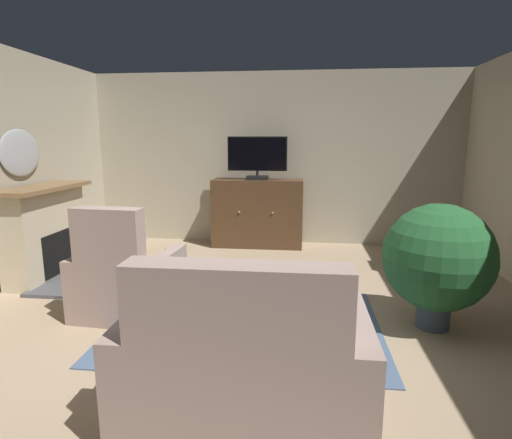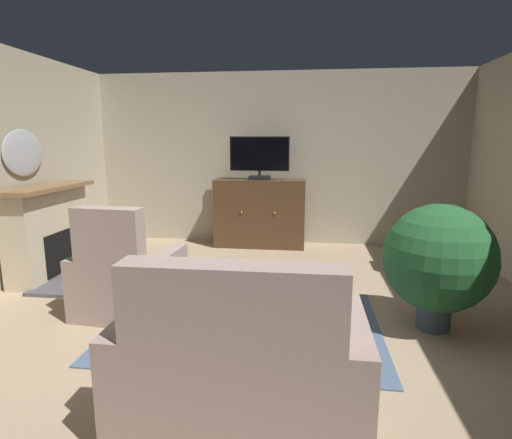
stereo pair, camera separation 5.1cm
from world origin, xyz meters
The scene contains 14 objects.
ground_plane centered at (0.00, 0.00, -0.02)m, with size 6.54×7.28×0.04m, color tan.
wall_back centered at (0.00, 3.39, 1.38)m, with size 6.54×0.10×2.76m, color #B2A88E.
rug_central centered at (-0.05, 0.14, 0.01)m, with size 2.45×1.78×0.01m, color slate.
fireplace centered at (-2.69, 1.26, 0.54)m, with size 0.82×1.46×1.15m.
wall_mirror_oval centered at (-2.94, 1.26, 1.54)m, with size 0.06×0.72×0.57m, color #B2B7BF.
tv_cabinet centered at (-0.25, 3.04, 0.52)m, with size 1.43×0.50×1.08m.
television centered at (-0.25, 2.99, 1.43)m, with size 0.92×0.20×0.66m.
coffee_table centered at (0.03, -0.04, 0.37)m, with size 1.13×0.60×0.41m.
tv_remote centered at (0.15, -0.09, 0.42)m, with size 0.17×0.05×0.02m, color black.
folded_newspaper centered at (0.01, -0.12, 0.41)m, with size 0.30×0.22×0.01m, color silver.
sofa_floral centered at (0.12, -1.18, 0.36)m, with size 1.46×0.89×1.09m.
armchair_beside_cabinet centered at (-1.25, 0.28, 0.34)m, with size 0.96×0.92×1.11m.
potted_plant_tall_palm_by_window centered at (1.66, 0.30, 0.65)m, with size 0.97×0.97×1.15m.
cat centered at (-1.36, 1.72, 0.11)m, with size 0.22×0.67×0.23m.
Camera 1 is at (0.43, -3.37, 1.70)m, focal length 28.68 mm.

